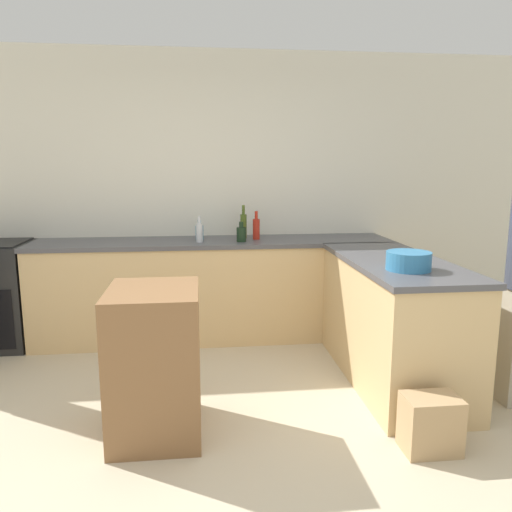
{
  "coord_description": "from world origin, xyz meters",
  "views": [
    {
      "loc": [
        -0.13,
        -2.43,
        1.62
      ],
      "look_at": [
        0.27,
        1.05,
        0.98
      ],
      "focal_mm": 35.0,
      "sensor_mm": 36.0,
      "label": 1
    }
  ],
  "objects_px": {
    "mixing_bowl": "(409,261)",
    "paper_bag": "(431,424)",
    "olive_oil_bottle": "(243,225)",
    "vinegar_bottle_clear": "(199,232)",
    "dish_soap_bottle": "(199,232)",
    "hot_sauce_bottle": "(256,228)",
    "island_table": "(155,362)",
    "wine_bottle_dark": "(241,234)"
  },
  "relations": [
    {
      "from": "mixing_bowl",
      "to": "hot_sauce_bottle",
      "type": "height_order",
      "value": "hot_sauce_bottle"
    },
    {
      "from": "wine_bottle_dark",
      "to": "mixing_bowl",
      "type": "bearing_deg",
      "value": -54.2
    },
    {
      "from": "hot_sauce_bottle",
      "to": "vinegar_bottle_clear",
      "type": "distance_m",
      "value": 0.54
    },
    {
      "from": "island_table",
      "to": "mixing_bowl",
      "type": "height_order",
      "value": "mixing_bowl"
    },
    {
      "from": "wine_bottle_dark",
      "to": "paper_bag",
      "type": "bearing_deg",
      "value": -65.28
    },
    {
      "from": "paper_bag",
      "to": "vinegar_bottle_clear",
      "type": "bearing_deg",
      "value": 122.86
    },
    {
      "from": "olive_oil_bottle",
      "to": "vinegar_bottle_clear",
      "type": "bearing_deg",
      "value": -155.04
    },
    {
      "from": "mixing_bowl",
      "to": "paper_bag",
      "type": "bearing_deg",
      "value": -97.7
    },
    {
      "from": "wine_bottle_dark",
      "to": "olive_oil_bottle",
      "type": "relative_size",
      "value": 0.58
    },
    {
      "from": "island_table",
      "to": "wine_bottle_dark",
      "type": "height_order",
      "value": "wine_bottle_dark"
    },
    {
      "from": "dish_soap_bottle",
      "to": "vinegar_bottle_clear",
      "type": "xyz_separation_m",
      "value": [
        -0.0,
        -0.14,
        0.02
      ]
    },
    {
      "from": "island_table",
      "to": "wine_bottle_dark",
      "type": "bearing_deg",
      "value": 67.39
    },
    {
      "from": "dish_soap_bottle",
      "to": "vinegar_bottle_clear",
      "type": "distance_m",
      "value": 0.14
    },
    {
      "from": "olive_oil_bottle",
      "to": "dish_soap_bottle",
      "type": "xyz_separation_m",
      "value": [
        -0.42,
        -0.05,
        -0.05
      ]
    },
    {
      "from": "mixing_bowl",
      "to": "paper_bag",
      "type": "relative_size",
      "value": 0.89
    },
    {
      "from": "dish_soap_bottle",
      "to": "vinegar_bottle_clear",
      "type": "relative_size",
      "value": 0.79
    },
    {
      "from": "olive_oil_bottle",
      "to": "vinegar_bottle_clear",
      "type": "relative_size",
      "value": 1.35
    },
    {
      "from": "island_table",
      "to": "mixing_bowl",
      "type": "bearing_deg",
      "value": 7.18
    },
    {
      "from": "paper_bag",
      "to": "mixing_bowl",
      "type": "bearing_deg",
      "value": 82.3
    },
    {
      "from": "hot_sauce_bottle",
      "to": "dish_soap_bottle",
      "type": "height_order",
      "value": "hot_sauce_bottle"
    },
    {
      "from": "dish_soap_bottle",
      "to": "island_table",
      "type": "bearing_deg",
      "value": -99.21
    },
    {
      "from": "wine_bottle_dark",
      "to": "hot_sauce_bottle",
      "type": "relative_size",
      "value": 0.68
    },
    {
      "from": "mixing_bowl",
      "to": "vinegar_bottle_clear",
      "type": "xyz_separation_m",
      "value": [
        -1.37,
        1.39,
        0.03
      ]
    },
    {
      "from": "paper_bag",
      "to": "island_table",
      "type": "bearing_deg",
      "value": 165.91
    },
    {
      "from": "island_table",
      "to": "hot_sauce_bottle",
      "type": "relative_size",
      "value": 3.42
    },
    {
      "from": "island_table",
      "to": "dish_soap_bottle",
      "type": "relative_size",
      "value": 4.89
    },
    {
      "from": "vinegar_bottle_clear",
      "to": "hot_sauce_bottle",
      "type": "bearing_deg",
      "value": 11.67
    },
    {
      "from": "wine_bottle_dark",
      "to": "olive_oil_bottle",
      "type": "height_order",
      "value": "olive_oil_bottle"
    },
    {
      "from": "island_table",
      "to": "olive_oil_bottle",
      "type": "bearing_deg",
      "value": 68.73
    },
    {
      "from": "mixing_bowl",
      "to": "dish_soap_bottle",
      "type": "distance_m",
      "value": 2.06
    },
    {
      "from": "mixing_bowl",
      "to": "dish_soap_bottle",
      "type": "relative_size",
      "value": 1.58
    },
    {
      "from": "wine_bottle_dark",
      "to": "vinegar_bottle_clear",
      "type": "bearing_deg",
      "value": 177.36
    },
    {
      "from": "island_table",
      "to": "mixing_bowl",
      "type": "distance_m",
      "value": 1.75
    },
    {
      "from": "olive_oil_bottle",
      "to": "paper_bag",
      "type": "xyz_separation_m",
      "value": [
        0.87,
        -2.19,
        -0.9
      ]
    },
    {
      "from": "olive_oil_bottle",
      "to": "hot_sauce_bottle",
      "type": "height_order",
      "value": "olive_oil_bottle"
    },
    {
      "from": "olive_oil_bottle",
      "to": "vinegar_bottle_clear",
      "type": "distance_m",
      "value": 0.46
    },
    {
      "from": "vinegar_bottle_clear",
      "to": "olive_oil_bottle",
      "type": "bearing_deg",
      "value": 24.96
    },
    {
      "from": "wine_bottle_dark",
      "to": "dish_soap_bottle",
      "type": "bearing_deg",
      "value": 157.35
    },
    {
      "from": "wine_bottle_dark",
      "to": "vinegar_bottle_clear",
      "type": "relative_size",
      "value": 0.78
    },
    {
      "from": "wine_bottle_dark",
      "to": "hot_sauce_bottle",
      "type": "bearing_deg",
      "value": 39.95
    },
    {
      "from": "hot_sauce_bottle",
      "to": "vinegar_bottle_clear",
      "type": "xyz_separation_m",
      "value": [
        -0.53,
        -0.11,
        -0.01
      ]
    },
    {
      "from": "olive_oil_bottle",
      "to": "hot_sauce_bottle",
      "type": "bearing_deg",
      "value": -37.06
    }
  ]
}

